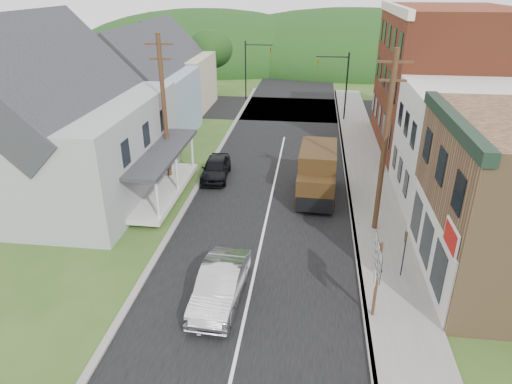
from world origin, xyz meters
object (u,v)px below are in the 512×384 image
(dark_sedan, at_px, (216,168))
(route_sign_cluster, at_px, (377,269))
(silver_sedan, at_px, (220,285))
(delivery_van, at_px, (317,173))
(warning_sign, at_px, (405,247))

(dark_sedan, distance_m, route_sign_cluster, 15.15)
(dark_sedan, bearing_deg, silver_sedan, -80.59)
(dark_sedan, height_order, delivery_van, delivery_van)
(dark_sedan, distance_m, delivery_van, 6.73)
(silver_sedan, bearing_deg, delivery_van, 72.91)
(route_sign_cluster, bearing_deg, delivery_van, 101.36)
(delivery_van, relative_size, route_sign_cluster, 1.65)
(dark_sedan, relative_size, delivery_van, 0.78)
(silver_sedan, bearing_deg, route_sign_cluster, 0.07)
(silver_sedan, height_order, warning_sign, warning_sign)
(silver_sedan, xyz_separation_m, delivery_van, (3.69, 10.24, 0.71))
(warning_sign, bearing_deg, delivery_van, 122.47)
(delivery_van, bearing_deg, warning_sign, -62.88)
(route_sign_cluster, relative_size, warning_sign, 1.40)
(dark_sedan, bearing_deg, route_sign_cluster, -58.60)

